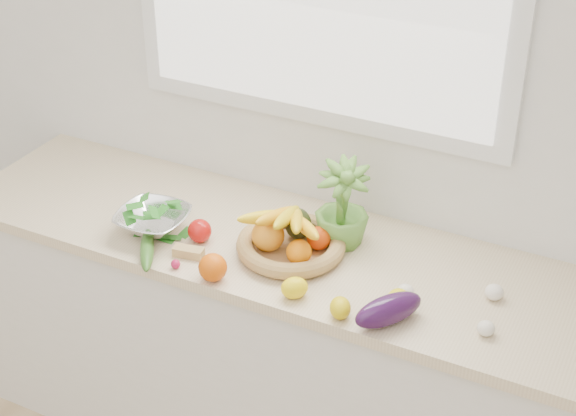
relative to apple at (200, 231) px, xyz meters
The scene contains 18 objects.
back_wall 0.62m from the apple, 61.55° to the left, with size 4.50×0.02×2.70m, color white.
counter_cabinet 0.57m from the apple, 26.19° to the left, with size 2.20×0.58×0.86m, color silver.
countertop 0.25m from the apple, 26.19° to the left, with size 2.24×0.62×0.04m, color beige.
orange_loose 0.22m from the apple, 47.97° to the right, with size 0.09×0.09×0.09m, color #DC5406.
lemon_a 0.58m from the apple, 15.35° to the right, with size 0.06×0.08×0.06m, color #DCBF0B.
lemon_b 0.42m from the apple, 17.83° to the right, with size 0.06×0.08×0.06m, color yellow.
lemon_c 0.70m from the apple, ahead, with size 0.07×0.09×0.07m, color yellow.
apple is the anchor object (origin of this frame).
ginger 0.09m from the apple, 81.57° to the right, with size 0.10×0.04×0.03m, color tan.
garlic_a 0.69m from the apple, ahead, with size 0.05×0.05×0.04m, color white.
garlic_b 0.93m from the apple, ahead, with size 0.06×0.06×0.05m, color white.
garlic_c 0.95m from the apple, ahead, with size 0.05×0.05×0.04m, color white.
eggplant 0.70m from the apple, ahead, with size 0.08×0.22×0.09m, color #2D0F37.
cucumber 0.18m from the apple, 125.75° to the right, with size 0.04×0.24×0.04m, color #2A5B1A.
radish 0.17m from the apple, 85.70° to the right, with size 0.03×0.03×0.03m, color #B51645.
potted_herb 0.46m from the apple, 25.93° to the left, with size 0.17×0.17×0.31m, color #588F34.
fruit_basket 0.30m from the apple, 13.97° to the left, with size 0.39×0.39×0.18m.
colander_with_spinach 0.17m from the apple, behind, with size 0.25×0.25×0.12m.
Camera 1 is at (1.09, -0.14, 2.47)m, focal length 55.00 mm.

